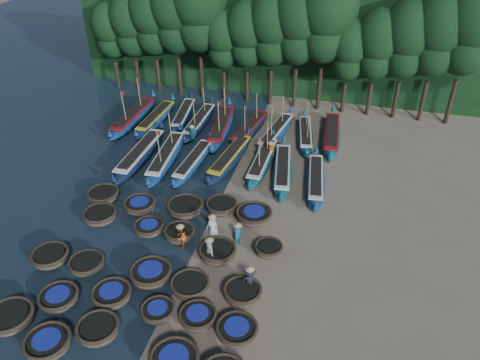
% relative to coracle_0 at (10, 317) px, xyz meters
% --- Properties ---
extents(ground, '(120.00, 120.00, 0.00)m').
position_rel_coracle_0_xyz_m(ground, '(7.09, 9.14, -0.45)').
color(ground, '#7C705B').
rests_on(ground, ground).
extents(foliage_wall, '(40.00, 3.00, 10.00)m').
position_rel_coracle_0_xyz_m(foliage_wall, '(7.09, 32.64, 4.55)').
color(foliage_wall, black).
rests_on(foliage_wall, ground).
extents(coracle_0, '(2.67, 2.67, 0.79)m').
position_rel_coracle_0_xyz_m(coracle_0, '(0.00, 0.00, 0.00)').
color(coracle_0, brown).
rests_on(coracle_0, ground).
extents(coracle_1, '(2.71, 2.71, 0.76)m').
position_rel_coracle_0_xyz_m(coracle_1, '(2.68, -0.85, -0.02)').
color(coracle_1, brown).
rests_on(coracle_1, ground).
extents(coracle_2, '(2.16, 2.16, 0.78)m').
position_rel_coracle_0_xyz_m(coracle_2, '(4.60, 0.46, -0.01)').
color(coracle_2, brown).
rests_on(coracle_2, ground).
extents(coracle_5, '(2.33, 2.33, 0.70)m').
position_rel_coracle_0_xyz_m(coracle_5, '(1.58, 1.79, -0.05)').
color(coracle_5, brown).
rests_on(coracle_5, ground).
extents(coracle_6, '(2.50, 2.50, 0.78)m').
position_rel_coracle_0_xyz_m(coracle_6, '(4.19, 2.67, 0.00)').
color(coracle_6, brown).
rests_on(coracle_6, ground).
extents(coracle_7, '(1.84, 1.84, 0.64)m').
position_rel_coracle_0_xyz_m(coracle_7, '(6.93, 2.33, -0.08)').
color(coracle_7, brown).
rests_on(coracle_7, ground).
extents(coracle_8, '(2.10, 2.10, 0.70)m').
position_rel_coracle_0_xyz_m(coracle_8, '(9.02, 2.47, -0.04)').
color(coracle_8, brown).
rests_on(coracle_8, ground).
extents(coracle_9, '(2.12, 2.12, 0.71)m').
position_rel_coracle_0_xyz_m(coracle_9, '(11.14, 2.16, -0.04)').
color(coracle_9, brown).
rests_on(coracle_9, ground).
extents(coracle_10, '(2.71, 2.71, 0.78)m').
position_rel_coracle_0_xyz_m(coracle_10, '(-0.63, 4.39, -0.01)').
color(coracle_10, brown).
rests_on(coracle_10, ground).
extents(coracle_11, '(2.08, 2.08, 0.68)m').
position_rel_coracle_0_xyz_m(coracle_11, '(1.68, 4.44, -0.06)').
color(coracle_11, brown).
rests_on(coracle_11, ground).
extents(coracle_12, '(2.38, 2.38, 0.84)m').
position_rel_coracle_0_xyz_m(coracle_12, '(5.56, 4.58, 0.03)').
color(coracle_12, brown).
rests_on(coracle_12, ground).
extents(coracle_13, '(2.27, 2.27, 0.73)m').
position_rel_coracle_0_xyz_m(coracle_13, '(7.93, 4.35, -0.03)').
color(coracle_13, brown).
rests_on(coracle_13, ground).
extents(coracle_14, '(2.37, 2.37, 0.85)m').
position_rel_coracle_0_xyz_m(coracle_14, '(10.82, 4.49, 0.03)').
color(coracle_14, brown).
rests_on(coracle_14, ground).
extents(coracle_15, '(2.27, 2.27, 0.78)m').
position_rel_coracle_0_xyz_m(coracle_15, '(0.25, 8.58, -0.00)').
color(coracle_15, brown).
rests_on(coracle_15, ground).
extents(coracle_16, '(2.35, 2.35, 0.69)m').
position_rel_coracle_0_xyz_m(coracle_16, '(3.79, 8.32, -0.05)').
color(coracle_16, brown).
rests_on(coracle_16, ground).
extents(coracle_17, '(2.27, 2.27, 0.75)m').
position_rel_coracle_0_xyz_m(coracle_17, '(5.84, 8.26, -0.02)').
color(coracle_17, brown).
rests_on(coracle_17, ground).
extents(coracle_18, '(2.50, 2.50, 0.85)m').
position_rel_coracle_0_xyz_m(coracle_18, '(8.63, 7.15, 0.03)').
color(coracle_18, brown).
rests_on(coracle_18, ground).
extents(coracle_19, '(1.74, 1.74, 0.69)m').
position_rel_coracle_0_xyz_m(coracle_19, '(11.43, 8.30, -0.06)').
color(coracle_19, brown).
rests_on(coracle_19, ground).
extents(coracle_20, '(2.49, 2.49, 0.75)m').
position_rel_coracle_0_xyz_m(coracle_20, '(-0.68, 10.71, -0.02)').
color(coracle_20, brown).
rests_on(coracle_20, ground).
extents(coracle_21, '(2.43, 2.43, 0.82)m').
position_rel_coracle_0_xyz_m(coracle_21, '(2.30, 10.20, 0.02)').
color(coracle_21, brown).
rests_on(coracle_21, ground).
extents(coracle_22, '(2.63, 2.63, 0.83)m').
position_rel_coracle_0_xyz_m(coracle_22, '(5.28, 10.76, 0.02)').
color(coracle_22, brown).
rests_on(coracle_22, ground).
extents(coracle_23, '(2.14, 2.14, 0.72)m').
position_rel_coracle_0_xyz_m(coracle_23, '(7.53, 11.62, -0.04)').
color(coracle_23, brown).
rests_on(coracle_23, ground).
extents(coracle_24, '(2.81, 2.81, 0.78)m').
position_rel_coracle_0_xyz_m(coracle_24, '(9.86, 11.16, 0.00)').
color(coracle_24, brown).
rests_on(coracle_24, ground).
extents(long_boat_2, '(1.59, 8.99, 1.58)m').
position_rel_coracle_0_xyz_m(long_boat_2, '(-0.40, 16.13, 0.15)').
color(long_boat_2, '#10213B').
rests_on(long_boat_2, ground).
extents(long_boat_3, '(2.21, 8.67, 3.69)m').
position_rel_coracle_0_xyz_m(long_boat_3, '(1.68, 16.33, 0.13)').
color(long_boat_3, navy).
rests_on(long_boat_3, ground).
extents(long_boat_4, '(1.73, 7.49, 1.32)m').
position_rel_coracle_0_xyz_m(long_boat_4, '(3.90, 16.32, 0.05)').
color(long_boat_4, navy).
rests_on(long_boat_4, ground).
extents(long_boat_5, '(2.45, 8.14, 1.44)m').
position_rel_coracle_0_xyz_m(long_boat_5, '(6.48, 17.48, 0.10)').
color(long_boat_5, '#10213B').
rests_on(long_boat_5, ground).
extents(long_boat_6, '(1.53, 8.00, 3.40)m').
position_rel_coracle_0_xyz_m(long_boat_6, '(8.98, 17.63, 0.09)').
color(long_boat_6, '#0E4850').
rests_on(long_boat_6, ground).
extents(long_boat_7, '(2.63, 8.02, 1.43)m').
position_rel_coracle_0_xyz_m(long_boat_7, '(10.70, 16.80, 0.09)').
color(long_boat_7, '#0E4850').
rests_on(long_boat_7, ground).
extents(long_boat_8, '(2.19, 7.60, 1.35)m').
position_rel_coracle_0_xyz_m(long_boat_8, '(13.23, 16.16, 0.06)').
color(long_boat_8, navy).
rests_on(long_boat_8, ground).
extents(long_boat_9, '(1.72, 8.90, 3.78)m').
position_rel_coracle_0_xyz_m(long_boat_9, '(-3.74, 22.01, 0.15)').
color(long_boat_9, navy).
rests_on(long_boat_9, ground).
extents(long_boat_10, '(1.64, 8.01, 1.41)m').
position_rel_coracle_0_xyz_m(long_boat_10, '(-1.77, 22.36, 0.09)').
color(long_boat_10, navy).
rests_on(long_boat_10, ground).
extents(long_boat_11, '(2.28, 7.43, 1.32)m').
position_rel_coracle_0_xyz_m(long_boat_11, '(0.34, 23.67, 0.05)').
color(long_boat_11, '#10213B').
rests_on(long_boat_11, ground).
extents(long_boat_12, '(1.41, 7.93, 3.37)m').
position_rel_coracle_0_xyz_m(long_boat_12, '(2.19, 22.75, 0.08)').
color(long_boat_12, '#10213B').
rests_on(long_boat_12, ground).
extents(long_boat_13, '(2.53, 8.82, 3.77)m').
position_rel_coracle_0_xyz_m(long_boat_13, '(4.38, 22.12, 0.15)').
color(long_boat_13, navy).
rests_on(long_boat_13, ground).
extents(long_boat_14, '(2.53, 7.79, 3.35)m').
position_rel_coracle_0_xyz_m(long_boat_14, '(6.83, 22.60, 0.08)').
color(long_boat_14, '#10213B').
rests_on(long_boat_14, ground).
extents(long_boat_15, '(2.64, 7.94, 3.41)m').
position_rel_coracle_0_xyz_m(long_boat_15, '(9.09, 22.52, 0.09)').
color(long_boat_15, navy).
rests_on(long_boat_15, ground).
extents(long_boat_16, '(2.43, 7.18, 3.09)m').
position_rel_coracle_0_xyz_m(long_boat_16, '(11.52, 22.84, 0.04)').
color(long_boat_16, '#0E4850').
rests_on(long_boat_16, ground).
extents(long_boat_17, '(2.07, 8.65, 1.53)m').
position_rel_coracle_0_xyz_m(long_boat_17, '(13.68, 23.20, 0.13)').
color(long_boat_17, '#0E4850').
rests_on(long_boat_17, ground).
extents(fisherman_0, '(0.80, 0.58, 1.72)m').
position_rel_coracle_0_xyz_m(fisherman_0, '(7.73, 9.08, 0.38)').
color(fisherman_0, white).
rests_on(fisherman_0, ground).
extents(fisherman_1, '(0.59, 0.67, 1.76)m').
position_rel_coracle_0_xyz_m(fisherman_1, '(9.46, 8.66, 0.44)').
color(fisherman_1, '#185D68').
rests_on(fisherman_1, ground).
extents(fisherman_2, '(0.72, 0.87, 1.86)m').
position_rel_coracle_0_xyz_m(fisherman_2, '(6.23, 7.56, 0.43)').
color(fisherman_2, '#C15819').
rests_on(fisherman_2, ground).
extents(fisherman_3, '(1.21, 0.80, 1.95)m').
position_rel_coracle_0_xyz_m(fisherman_3, '(11.06, 5.11, 0.46)').
color(fisherman_3, black).
rests_on(fisherman_3, ground).
extents(fisherman_4, '(0.93, 1.05, 1.91)m').
position_rel_coracle_0_xyz_m(fisherman_4, '(8.29, 6.79, 0.46)').
color(fisherman_4, white).
rests_on(fisherman_4, ground).
extents(fisherman_5, '(0.81, 1.68, 1.94)m').
position_rel_coracle_0_xyz_m(fisherman_5, '(2.65, 19.62, 0.45)').
color(fisherman_5, '#185D68').
rests_on(fisherman_5, ground).
extents(fisherman_6, '(0.88, 0.90, 1.76)m').
position_rel_coracle_0_xyz_m(fisherman_6, '(9.37, 18.90, 0.40)').
color(fisherman_6, '#C15819').
rests_on(fisherman_6, ground).
extents(tree_0, '(3.68, 3.68, 8.68)m').
position_rel_coracle_0_xyz_m(tree_0, '(-8.91, 29.14, 5.52)').
color(tree_0, black).
rests_on(tree_0, ground).
extents(tree_1, '(4.09, 4.09, 9.65)m').
position_rel_coracle_0_xyz_m(tree_1, '(-6.61, 29.14, 6.19)').
color(tree_1, black).
rests_on(tree_1, ground).
extents(tree_2, '(4.51, 4.51, 10.63)m').
position_rel_coracle_0_xyz_m(tree_2, '(-4.31, 29.14, 6.87)').
color(tree_2, black).
rests_on(tree_2, ground).
extents(tree_3, '(4.92, 4.92, 11.60)m').
position_rel_coracle_0_xyz_m(tree_3, '(-2.01, 29.14, 7.55)').
color(tree_3, black).
rests_on(tree_3, ground).
extents(tree_4, '(5.34, 5.34, 12.58)m').
position_rel_coracle_0_xyz_m(tree_4, '(0.29, 29.14, 8.22)').
color(tree_4, black).
rests_on(tree_4, ground).
extents(tree_5, '(3.68, 3.68, 8.68)m').
position_rel_coracle_0_xyz_m(tree_5, '(2.59, 29.14, 5.52)').
color(tree_5, black).
rests_on(tree_5, ground).
extents(tree_6, '(4.09, 4.09, 9.65)m').
position_rel_coracle_0_xyz_m(tree_6, '(4.89, 29.14, 6.19)').
color(tree_6, black).
rests_on(tree_6, ground).
extents(tree_7, '(4.51, 4.51, 10.63)m').
position_rel_coracle_0_xyz_m(tree_7, '(7.19, 29.14, 6.87)').
color(tree_7, black).
rests_on(tree_7, ground).
extents(tree_8, '(4.92, 4.92, 11.60)m').
position_rel_coracle_0_xyz_m(tree_8, '(9.49, 29.14, 7.55)').
color(tree_8, black).
rests_on(tree_8, ground).
extents(tree_9, '(5.34, 5.34, 12.58)m').
position_rel_coracle_0_xyz_m(tree_9, '(11.79, 29.14, 8.22)').
color(tree_9, black).
rests_on(tree_9, ground).
extents(tree_10, '(3.68, 3.68, 8.68)m').
position_rel_coracle_0_xyz_m(tree_10, '(14.09, 29.14, 5.52)').
color(tree_10, black).
rests_on(tree_10, ground).
extents(tree_11, '(4.09, 4.09, 9.65)m').
position_rel_coracle_0_xyz_m(tree_11, '(16.39, 29.14, 6.19)').
color(tree_11, black).
rests_on(tree_11, ground).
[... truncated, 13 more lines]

